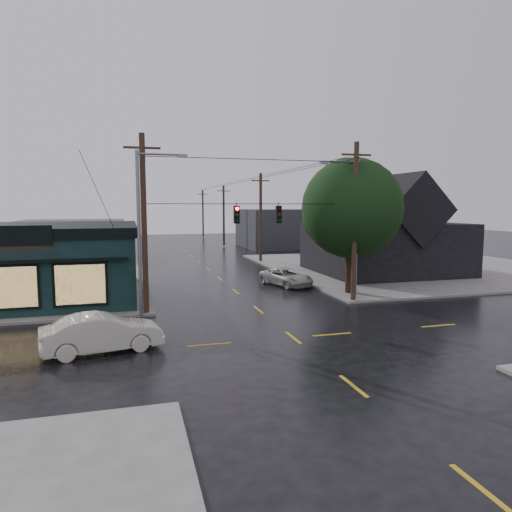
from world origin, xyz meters
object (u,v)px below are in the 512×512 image
object	(u,v)px
utility_pole_nw	(147,315)
suv_silver	(286,277)
corner_tree	(352,209)
sedan_cream	(102,333)
utility_pole_ne	(353,302)

from	to	relation	value
utility_pole_nw	suv_silver	distance (m)	12.87
corner_tree	sedan_cream	xyz separation A→B (m)	(-16.02, -8.60, -5.17)
utility_pole_nw	sedan_cream	bearing A→B (deg)	-108.00
utility_pole_ne	suv_silver	size ratio (longest dim) A/B	2.11
utility_pole_ne	sedan_cream	distance (m)	16.31
corner_tree	utility_pole_ne	xyz separation A→B (m)	(-0.98, -2.33, -5.99)
corner_tree	utility_pole_ne	distance (m)	6.50
utility_pole_nw	utility_pole_ne	world-z (taller)	same
corner_tree	utility_pole_nw	xyz separation A→B (m)	(-13.98, -2.33, -5.99)
sedan_cream	utility_pole_ne	bearing A→B (deg)	-78.59
suv_silver	utility_pole_ne	bearing A→B (deg)	-91.44
corner_tree	suv_silver	distance (m)	7.66
suv_silver	corner_tree	bearing A→B (deg)	-74.23
sedan_cream	suv_silver	bearing A→B (deg)	-55.66
utility_pole_nw	utility_pole_ne	bearing A→B (deg)	0.00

